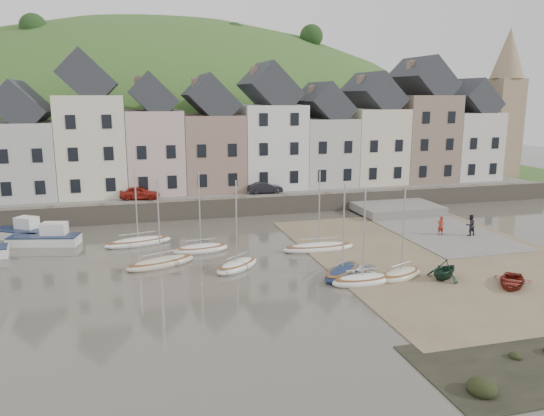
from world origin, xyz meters
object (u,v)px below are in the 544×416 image
object	(u,v)px
rowboat_white	(356,270)
person_red	(441,226)
rowboat_green	(444,269)
person_dark	(470,225)
car_left	(140,193)
sailboat_0	(138,242)
rowboat_red	(511,281)
car_right	(265,188)

from	to	relation	value
rowboat_white	person_red	size ratio (longest dim) A/B	1.77
rowboat_green	person_dark	world-z (taller)	person_dark
rowboat_green	car_left	bearing A→B (deg)	-169.52
sailboat_0	rowboat_white	world-z (taller)	sailboat_0
rowboat_white	car_left	distance (m)	25.35
sailboat_0	person_red	world-z (taller)	sailboat_0
rowboat_white	rowboat_green	world-z (taller)	rowboat_green
rowboat_red	car_right	size ratio (longest dim) A/B	0.86
rowboat_white	car_right	xyz separation A→B (m)	(-0.59, 21.60, 1.84)
rowboat_red	person_red	size ratio (longest dim) A/B	1.93
car_left	rowboat_red	bearing A→B (deg)	-127.86
person_dark	car_left	bearing A→B (deg)	-35.53
car_left	car_right	distance (m)	12.55
rowboat_green	car_right	world-z (taller)	car_right
sailboat_0	rowboat_white	size ratio (longest dim) A/B	2.23
person_red	car_right	world-z (taller)	car_right
rowboat_red	person_dark	size ratio (longest dim) A/B	1.75
person_dark	sailboat_0	bearing A→B (deg)	-15.14
rowboat_white	rowboat_green	distance (m)	5.56
rowboat_white	rowboat_red	xyz separation A→B (m)	(8.28, -4.60, 0.03)
car_right	rowboat_red	bearing A→B (deg)	-160.64
sailboat_0	car_left	bearing A→B (deg)	87.43
car_right	person_red	bearing A→B (deg)	-141.39
rowboat_white	rowboat_green	bearing A→B (deg)	49.67
sailboat_0	car_left	world-z (taller)	sailboat_0
car_right	sailboat_0	bearing A→B (deg)	129.89
rowboat_green	sailboat_0	bearing A→B (deg)	-152.25
sailboat_0	car_right	bearing A→B (deg)	39.24
rowboat_red	car_left	bearing A→B (deg)	172.37
car_left	rowboat_green	bearing A→B (deg)	-130.02
rowboat_red	person_red	bearing A→B (deg)	121.14
person_dark	rowboat_red	bearing A→B (deg)	61.18
rowboat_white	car_right	bearing A→B (deg)	166.72
sailboat_0	person_dark	xyz separation A→B (m)	(26.66, -4.66, 0.74)
rowboat_red	person_dark	world-z (taller)	person_dark
rowboat_green	car_right	distance (m)	24.67
sailboat_0	rowboat_white	distance (m)	17.48
person_dark	rowboat_green	bearing A→B (deg)	42.00
sailboat_0	rowboat_green	distance (m)	22.92
car_left	person_dark	bearing A→B (deg)	-107.45
person_red	person_dark	distance (m)	2.42
rowboat_white	person_dark	bearing A→B (deg)	100.92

